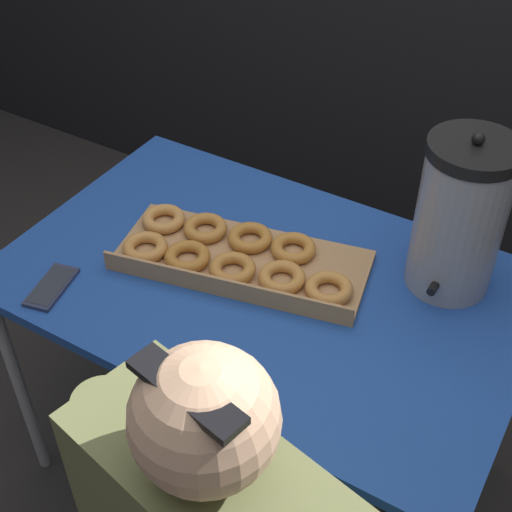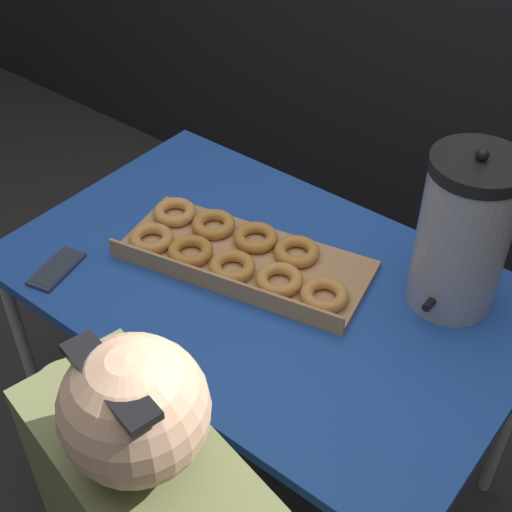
{
  "view_description": "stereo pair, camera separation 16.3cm",
  "coord_description": "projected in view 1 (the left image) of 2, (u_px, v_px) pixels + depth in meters",
  "views": [
    {
      "loc": [
        0.62,
        -1.07,
        1.87
      ],
      "look_at": [
        -0.02,
        0.0,
        0.81
      ],
      "focal_mm": 50.0,
      "sensor_mm": 36.0,
      "label": 1
    },
    {
      "loc": [
        0.75,
        -0.97,
        1.87
      ],
      "look_at": [
        -0.02,
        0.0,
        0.81
      ],
      "focal_mm": 50.0,
      "sensor_mm": 36.0,
      "label": 2
    }
  ],
  "objects": [
    {
      "name": "ground_plane",
      "position": [
        262.0,
        461.0,
        2.15
      ],
      "size": [
        12.0,
        12.0,
        0.0
      ],
      "primitive_type": "plane",
      "color": "#2D2B28"
    },
    {
      "name": "folding_table",
      "position": [
        264.0,
        295.0,
        1.7
      ],
      "size": [
        1.21,
        0.77,
        0.75
      ],
      "color": "#1E479E",
      "rests_on": "ground"
    },
    {
      "name": "donut_box",
      "position": [
        235.0,
        256.0,
        1.69
      ],
      "size": [
        0.64,
        0.37,
        0.05
      ],
      "rotation": [
        0.0,
        0.0,
        0.21
      ],
      "color": "tan",
      "rests_on": "folding_table"
    },
    {
      "name": "coffee_urn",
      "position": [
        460.0,
        217.0,
        1.54
      ],
      "size": [
        0.2,
        0.22,
        0.39
      ],
      "color": "#939399",
      "rests_on": "folding_table"
    },
    {
      "name": "cell_phone",
      "position": [
        52.0,
        287.0,
        1.64
      ],
      "size": [
        0.1,
        0.16,
        0.01
      ],
      "rotation": [
        0.0,
        0.0,
        0.23
      ],
      "color": "#2D334C",
      "rests_on": "folding_table"
    }
  ]
}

